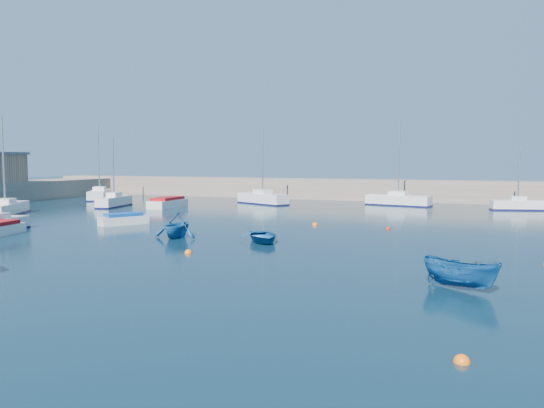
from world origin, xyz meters
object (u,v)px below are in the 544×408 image
(sailboat_7, at_px, (518,205))
(dinghy_right, at_px, (461,274))
(sailboat_4, at_px, (100,194))
(dinghy_left, at_px, (177,225))
(motorboat_1, at_px, (124,219))
(dinghy_center, at_px, (262,236))
(motorboat_2, at_px, (168,203))
(sailboat_6, at_px, (398,200))
(sailboat_3, at_px, (114,201))
(sailboat_5, at_px, (263,198))
(sailboat_2, at_px, (5,209))

(sailboat_7, relative_size, dinghy_right, 2.15)
(sailboat_4, relative_size, dinghy_left, 2.92)
(motorboat_1, relative_size, dinghy_center, 1.12)
(motorboat_2, bearing_deg, sailboat_6, 25.36)
(motorboat_2, bearing_deg, sailboat_3, -167.87)
(sailboat_7, xyz_separation_m, dinghy_left, (-22.67, -29.33, 0.29))
(sailboat_3, height_order, dinghy_center, sailboat_3)
(sailboat_5, distance_m, motorboat_1, 22.62)
(sailboat_7, xyz_separation_m, dinghy_center, (-16.67, -28.97, -0.20))
(sailboat_5, xyz_separation_m, sailboat_6, (15.16, 3.52, -0.02))
(sailboat_3, bearing_deg, sailboat_4, 126.54)
(dinghy_center, relative_size, dinghy_left, 1.08)
(sailboat_7, bearing_deg, dinghy_left, 128.11)
(motorboat_1, xyz_separation_m, dinghy_center, (13.70, -4.33, -0.07))
(dinghy_center, bearing_deg, motorboat_1, 128.55)
(sailboat_3, bearing_deg, dinghy_right, -44.98)
(motorboat_1, bearing_deg, sailboat_7, 69.86)
(sailboat_3, distance_m, dinghy_right, 44.85)
(sailboat_3, relative_size, dinghy_left, 2.32)
(sailboat_5, height_order, sailboat_6, sailboat_6)
(sailboat_2, distance_m, motorboat_2, 15.83)
(sailboat_4, height_order, dinghy_left, sailboat_4)
(sailboat_2, bearing_deg, sailboat_5, 21.32)
(motorboat_1, bearing_deg, motorboat_2, 139.66)
(motorboat_2, xyz_separation_m, dinghy_left, (12.65, -19.18, 0.33))
(sailboat_4, xyz_separation_m, motorboat_1, (19.52, -21.34, -0.23))
(motorboat_1, height_order, dinghy_right, dinghy_right)
(sailboat_7, bearing_deg, dinghy_right, 158.68)
(sailboat_4, distance_m, dinghy_left, 37.67)
(sailboat_2, xyz_separation_m, motorboat_2, (9.89, 12.36, -0.08))
(sailboat_5, relative_size, dinghy_left, 2.83)
(motorboat_2, bearing_deg, dinghy_left, -57.63)
(dinghy_right, bearing_deg, motorboat_1, 89.31)
(sailboat_7, height_order, dinghy_left, sailboat_7)
(motorboat_1, bearing_deg, sailboat_2, -157.34)
(motorboat_2, height_order, dinghy_center, motorboat_2)
(sailboat_7, xyz_separation_m, dinghy_right, (-4.68, -37.46, 0.07))
(motorboat_1, xyz_separation_m, dinghy_right, (25.69, -12.83, 0.20))
(motorboat_1, bearing_deg, sailboat_3, 160.63)
(dinghy_right, bearing_deg, dinghy_center, 80.52)
(motorboat_2, height_order, dinghy_right, dinghy_right)
(sailboat_3, relative_size, motorboat_1, 1.92)
(sailboat_2, bearing_deg, dinghy_left, -44.25)
(sailboat_6, xyz_separation_m, motorboat_1, (-18.14, -25.95, -0.21))
(dinghy_left, bearing_deg, sailboat_3, 132.63)
(dinghy_left, bearing_deg, sailboat_7, 48.62)
(sailboat_2, relative_size, sailboat_4, 0.98)
(sailboat_2, relative_size, sailboat_6, 0.99)
(sailboat_5, bearing_deg, dinghy_left, -143.29)
(sailboat_6, distance_m, motorboat_2, 25.77)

